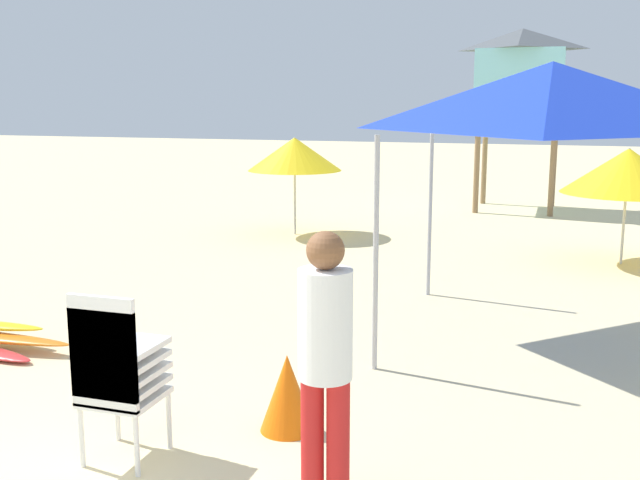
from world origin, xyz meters
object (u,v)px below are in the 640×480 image
lifeguard_tower (521,81)px  beach_umbrella_left (295,154)px  popup_canopy (551,97)px  beach_umbrella_far (628,171)px  lifeguard_near_left (325,353)px  stacked_plastic_chairs (115,365)px  traffic_cone_near (287,393)px

lifeguard_tower → beach_umbrella_left: 5.91m
beach_umbrella_left → popup_canopy: bearing=-47.8°
popup_canopy → beach_umbrella_far: size_ratio=1.49×
lifeguard_near_left → beach_umbrella_far: (2.14, 7.83, 0.42)m
stacked_plastic_chairs → beach_umbrella_far: size_ratio=0.63×
traffic_cone_near → beach_umbrella_far: bearing=68.4°
lifeguard_tower → traffic_cone_near: 12.52m
lifeguard_tower → stacked_plastic_chairs: bearing=-97.5°
stacked_plastic_chairs → lifeguard_near_left: size_ratio=0.71×
beach_umbrella_far → traffic_cone_near: (-2.73, -6.91, -1.10)m
popup_canopy → traffic_cone_near: (-1.69, -2.84, -2.16)m
lifeguard_tower → traffic_cone_near: (-0.83, -12.24, -2.52)m
traffic_cone_near → beach_umbrella_left: bearing=109.6°
traffic_cone_near → lifeguard_near_left: bearing=-57.5°
popup_canopy → beach_umbrella_left: (-4.46, 4.91, -0.99)m
popup_canopy → lifeguard_tower: lifeguard_tower is taller
lifeguard_near_left → popup_canopy: popup_canopy is taller
stacked_plastic_chairs → beach_umbrella_left: bearing=102.3°
beach_umbrella_far → traffic_cone_near: beach_umbrella_far is taller
lifeguard_tower → beach_umbrella_left: size_ratio=2.23×
lifeguard_tower → traffic_cone_near: lifeguard_tower is taller
lifeguard_near_left → beach_umbrella_far: size_ratio=0.89×
popup_canopy → beach_umbrella_left: bearing=132.2°
lifeguard_tower → traffic_cone_near: bearing=-93.9°
lifeguard_near_left → beach_umbrella_left: size_ratio=0.96×
stacked_plastic_chairs → lifeguard_near_left: 1.51m
beach_umbrella_far → beach_umbrella_left: bearing=171.2°
stacked_plastic_chairs → beach_umbrella_far: 8.59m
traffic_cone_near → popup_canopy: bearing=59.3°
beach_umbrella_far → popup_canopy: bearing=-104.4°
popup_canopy → lifeguard_near_left: bearing=-106.2°
lifeguard_tower → beach_umbrella_left: (-3.60, -4.49, -1.35)m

